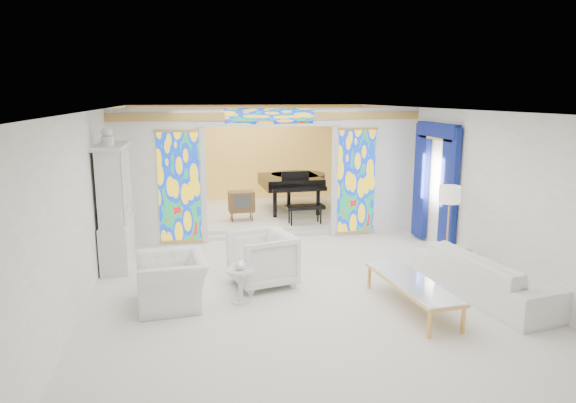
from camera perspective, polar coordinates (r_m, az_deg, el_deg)
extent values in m
plane|color=white|center=(10.14, -0.19, -7.09)|extent=(12.00, 12.00, 0.00)
cube|color=white|center=(9.61, -0.21, 10.11)|extent=(7.00, 12.00, 0.02)
cube|color=white|center=(15.64, -4.33, 5.16)|extent=(7.00, 0.02, 3.00)
cube|color=white|center=(4.26, 15.52, -13.19)|extent=(7.00, 0.02, 3.00)
cube|color=white|center=(9.75, -20.85, 0.49)|extent=(0.02, 12.00, 3.00)
cube|color=white|center=(10.96, 18.09, 1.84)|extent=(0.02, 12.00, 3.00)
cube|color=white|center=(11.59, -14.34, 2.56)|extent=(2.00, 0.18, 3.00)
cube|color=white|center=(12.34, 9.53, 3.30)|extent=(2.00, 0.18, 3.00)
cube|color=white|center=(11.59, -2.08, 9.38)|extent=(3.00, 0.18, 0.40)
cube|color=silver|center=(11.51, -9.35, 1.70)|extent=(0.12, 0.06, 2.60)
cube|color=silver|center=(11.97, 5.17, 2.19)|extent=(0.12, 0.06, 2.60)
cube|color=silver|center=(11.49, -2.00, 8.61)|extent=(3.24, 0.06, 0.12)
cube|color=tan|center=(11.49, -2.00, 9.46)|extent=(7.00, 0.05, 0.18)
cube|color=gold|center=(11.50, -11.99, 1.59)|extent=(0.90, 0.04, 2.40)
cube|color=gold|center=(12.11, 7.59, 2.25)|extent=(0.90, 0.04, 2.40)
cube|color=gold|center=(11.48, -1.99, 9.46)|extent=(2.00, 0.04, 0.34)
cube|color=white|center=(14.02, -3.33, -1.43)|extent=(6.80, 3.80, 0.18)
cube|color=#FCBD57|center=(15.52, -4.28, 5.11)|extent=(6.70, 0.10, 2.90)
cylinder|color=#DFA24E|center=(13.60, -2.55, 8.66)|extent=(0.48, 0.48, 0.30)
cube|color=navy|center=(10.98, 17.46, 1.10)|extent=(0.12, 0.55, 2.60)
cube|color=navy|center=(12.12, 14.57, 2.22)|extent=(0.12, 0.55, 2.60)
cube|color=navy|center=(11.41, 16.28, 7.63)|extent=(0.14, 1.70, 0.30)
cube|color=#E8BC52|center=(11.42, 16.23, 6.78)|extent=(0.12, 1.50, 0.06)
cube|color=silver|center=(10.52, -18.39, -4.45)|extent=(0.50, 1.40, 0.90)
cube|color=silver|center=(10.27, -18.80, 1.74)|extent=(0.44, 1.30, 1.40)
cube|color=white|center=(10.24, -17.53, 1.79)|extent=(0.01, 1.20, 1.30)
cube|color=silver|center=(10.18, -19.08, 5.84)|extent=(0.56, 1.46, 0.08)
cylinder|color=white|center=(9.82, -19.40, 6.34)|extent=(0.22, 0.22, 0.16)
sphere|color=white|center=(9.81, -19.46, 7.26)|extent=(0.20, 0.20, 0.20)
imported|color=silver|center=(8.41, -12.76, -8.58)|extent=(1.16, 1.30, 0.78)
imported|color=silver|center=(9.01, -2.90, -6.41)|extent=(1.23, 1.21, 0.93)
imported|color=white|center=(9.09, 21.41, -7.67)|extent=(1.41, 2.70, 0.75)
cylinder|color=silver|center=(8.26, -5.34, -7.64)|extent=(0.55, 0.55, 0.03)
cylinder|color=silver|center=(8.35, -5.30, -9.38)|extent=(0.09, 0.09, 0.52)
cylinder|color=silver|center=(8.45, -5.27, -10.98)|extent=(0.36, 0.36, 0.03)
imported|color=white|center=(8.23, -5.35, -6.89)|extent=(0.23, 0.23, 0.19)
cube|color=white|center=(8.24, 13.61, -8.70)|extent=(0.78, 2.08, 0.04)
cube|color=#DFA24E|center=(8.24, 13.61, -8.85)|extent=(0.82, 2.11, 0.03)
cube|color=#DFA24E|center=(7.43, 15.47, -13.02)|extent=(0.05, 0.05, 0.42)
cube|color=#DFA24E|center=(7.71, 18.89, -12.33)|extent=(0.05, 0.05, 0.42)
cube|color=#DFA24E|center=(9.00, 9.01, -8.30)|extent=(0.05, 0.05, 0.42)
cube|color=#DFA24E|center=(9.23, 12.01, -7.91)|extent=(0.05, 0.05, 0.42)
cylinder|color=#DFA24E|center=(10.32, 17.04, -7.19)|extent=(0.33, 0.33, 0.03)
cylinder|color=#DFA24E|center=(10.12, 17.29, -3.28)|extent=(0.04, 0.04, 1.49)
cylinder|color=white|center=(9.96, 17.54, 0.75)|extent=(0.48, 0.48, 0.32)
cube|color=black|center=(13.95, 0.25, 2.25)|extent=(1.58, 1.68, 0.29)
cylinder|color=black|center=(14.38, 1.14, 2.53)|extent=(1.57, 1.57, 0.29)
cube|color=black|center=(13.05, 1.20, 1.41)|extent=(1.43, 0.36, 0.11)
cube|color=silver|center=(12.97, 1.29, 1.43)|extent=(1.32, 0.15, 0.03)
cube|color=black|center=(13.36, 0.82, 2.83)|extent=(0.74, 0.06, 0.26)
cube|color=black|center=(12.52, 1.90, -0.61)|extent=(0.96, 0.40, 0.08)
cylinder|color=black|center=(13.21, -1.46, -0.38)|extent=(0.11, 0.11, 0.65)
cylinder|color=black|center=(13.48, 3.36, -0.15)|extent=(0.11, 0.11, 0.65)
cylinder|color=black|center=(14.66, 0.09, 0.83)|extent=(0.11, 0.11, 0.65)
cube|color=brown|center=(12.92, -5.21, 0.01)|extent=(0.65, 0.45, 0.51)
cube|color=#323734|center=(12.70, -5.07, -0.05)|extent=(0.41, 0.04, 0.33)
cone|color=brown|center=(12.82, -6.17, -1.80)|extent=(0.04, 0.04, 0.23)
cone|color=brown|center=(12.88, -4.00, -1.69)|extent=(0.04, 0.04, 0.23)
cone|color=brown|center=(13.11, -6.33, -1.49)|extent=(0.04, 0.04, 0.23)
cone|color=brown|center=(13.18, -4.21, -1.39)|extent=(0.04, 0.04, 0.23)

